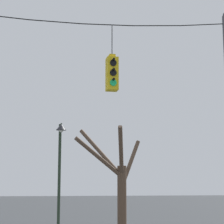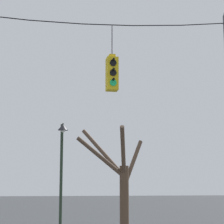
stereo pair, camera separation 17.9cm
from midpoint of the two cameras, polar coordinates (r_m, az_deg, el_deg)
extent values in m
cylinder|color=black|center=(13.42, -14.63, 11.97)|extent=(1.58, 0.03, 0.09)
cylinder|color=black|center=(13.41, -7.74, 11.60)|extent=(1.58, 0.03, 0.03)
cylinder|color=black|center=(13.61, -0.97, 11.33)|extent=(1.58, 0.03, 0.09)
cylinder|color=black|center=(14.01, 5.51, 11.16)|extent=(1.58, 0.03, 0.16)
cylinder|color=black|center=(14.60, 11.54, 11.12)|extent=(1.58, 0.03, 0.22)
cube|color=yellow|center=(13.16, -0.39, 4.96)|extent=(0.34, 0.34, 1.01)
cube|color=yellow|center=(13.31, -0.39, 7.28)|extent=(0.19, 0.19, 0.10)
cylinder|color=black|center=(13.48, -0.39, 9.40)|extent=(0.02, 0.02, 0.94)
cylinder|color=black|center=(13.07, -0.23, 6.45)|extent=(0.20, 0.03, 0.20)
cylinder|color=black|center=(13.05, -0.19, 6.89)|extent=(0.07, 0.12, 0.07)
cylinder|color=black|center=(12.99, -0.23, 5.17)|extent=(0.20, 0.03, 0.20)
cylinder|color=black|center=(12.97, -0.19, 5.60)|extent=(0.07, 0.12, 0.07)
cylinder|color=#19C666|center=(12.91, -0.23, 3.87)|extent=(0.20, 0.03, 0.20)
cylinder|color=black|center=(12.89, -0.19, 4.30)|extent=(0.07, 0.12, 0.07)
cylinder|color=black|center=(13.42, -0.55, 6.02)|extent=(0.20, 0.03, 0.20)
cylinder|color=black|center=(13.48, -0.59, 6.34)|extent=(0.07, 0.12, 0.07)
cylinder|color=black|center=(13.34, -0.55, 4.77)|extent=(0.20, 0.03, 0.20)
cylinder|color=black|center=(13.40, -0.59, 5.09)|extent=(0.07, 0.12, 0.07)
cylinder|color=#19C666|center=(13.27, -0.55, 3.50)|extent=(0.20, 0.03, 0.20)
cylinder|color=black|center=(13.33, -0.59, 3.83)|extent=(0.07, 0.12, 0.07)
cylinder|color=#233323|center=(18.07, -7.21, -9.28)|extent=(0.12, 0.12, 4.88)
cylinder|color=#233323|center=(18.02, -6.99, -1.65)|extent=(0.07, 0.46, 0.07)
cone|color=#232328|center=(17.77, -6.93, -1.95)|extent=(0.42, 0.42, 0.25)
sphere|color=silver|center=(17.75, -6.94, -2.36)|extent=(0.19, 0.19, 0.19)
cylinder|color=brown|center=(20.30, 1.05, -11.66)|extent=(0.42, 0.42, 3.27)
cylinder|color=brown|center=(19.88, -1.96, -5.96)|extent=(2.38, 0.68, 1.84)
cylinder|color=brown|center=(20.87, 2.16, -6.70)|extent=(1.28, 1.13, 2.27)
cylinder|color=brown|center=(19.47, 0.92, -5.19)|extent=(0.68, 1.88, 2.14)
cylinder|color=brown|center=(20.78, -1.71, -5.36)|extent=(1.97, 1.47, 2.36)
camera|label=1|loc=(0.09, -90.40, 0.07)|focal=70.00mm
camera|label=2|loc=(0.09, 89.60, -0.07)|focal=70.00mm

